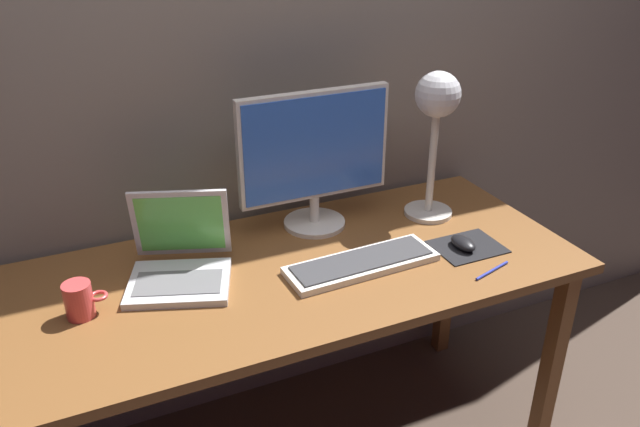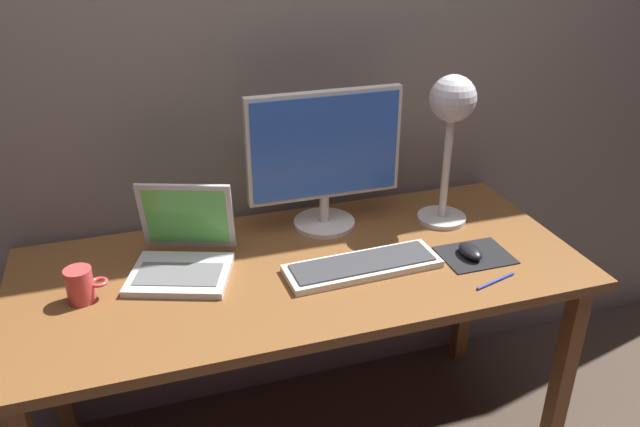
% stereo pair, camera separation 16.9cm
% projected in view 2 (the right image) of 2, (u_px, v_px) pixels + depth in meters
% --- Properties ---
extents(back_wall, '(4.80, 0.06, 2.60)m').
position_uv_depth(back_wall, '(261.00, 38.00, 1.89)').
color(back_wall, gray).
rests_on(back_wall, ground).
extents(desk, '(1.60, 0.70, 0.74)m').
position_uv_depth(desk, '(301.00, 288.00, 1.84)').
color(desk, brown).
rests_on(desk, ground).
extents(monitor, '(0.48, 0.19, 0.44)m').
position_uv_depth(monitor, '(325.00, 154.00, 1.91)').
color(monitor, silver).
rests_on(monitor, desk).
extents(keyboard_main, '(0.45, 0.16, 0.03)m').
position_uv_depth(keyboard_main, '(363.00, 266.00, 1.77)').
color(keyboard_main, silver).
rests_on(keyboard_main, desk).
extents(laptop, '(0.34, 0.33, 0.23)m').
position_uv_depth(laptop, '(183.00, 246.00, 1.76)').
color(laptop, silver).
rests_on(laptop, desk).
extents(desk_lamp, '(0.16, 0.16, 0.47)m').
position_uv_depth(desk_lamp, '(451.00, 117.00, 1.89)').
color(desk_lamp, beige).
rests_on(desk_lamp, desk).
extents(mousepad, '(0.20, 0.16, 0.00)m').
position_uv_depth(mousepad, '(475.00, 255.00, 1.84)').
color(mousepad, black).
rests_on(mousepad, desk).
extents(mouse, '(0.06, 0.10, 0.03)m').
position_uv_depth(mouse, '(470.00, 251.00, 1.83)').
color(mouse, black).
rests_on(mouse, mousepad).
extents(coffee_mug, '(0.11, 0.07, 0.09)m').
position_uv_depth(coffee_mug, '(81.00, 285.00, 1.62)').
color(coffee_mug, '#CC3F3F').
rests_on(coffee_mug, desk).
extents(pen, '(0.14, 0.05, 0.01)m').
position_uv_depth(pen, '(496.00, 281.00, 1.72)').
color(pen, '#2633A5').
rests_on(pen, desk).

